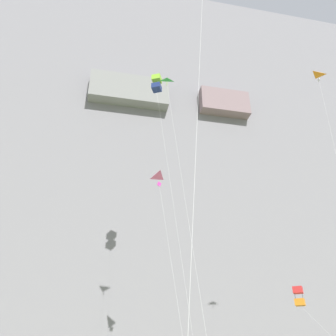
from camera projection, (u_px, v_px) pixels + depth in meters
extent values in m
cube|color=gray|center=(120.00, 167.00, 76.69)|extent=(180.00, 31.19, 79.60)
cube|color=gray|center=(129.00, 94.00, 66.84)|extent=(14.56, 4.48, 6.05)
cube|color=gray|center=(223.00, 106.00, 70.01)|extent=(9.72, 3.94, 5.36)
pyramid|color=orange|center=(316.00, 82.00, 38.80)|extent=(1.32, 0.91, 0.22)
cube|color=white|center=(319.00, 80.00, 38.40)|extent=(0.06, 0.36, 0.39)
cube|color=red|center=(298.00, 290.00, 30.66)|extent=(1.10, 1.10, 0.55)
cube|color=orange|center=(300.00, 302.00, 30.17)|extent=(1.10, 1.10, 0.55)
cylinder|color=black|center=(303.00, 296.00, 30.48)|extent=(0.03, 0.03, 1.47)
cylinder|color=black|center=(295.00, 296.00, 30.36)|extent=(0.03, 0.03, 1.47)
cube|color=#8CCC33|center=(157.00, 79.00, 44.08)|extent=(1.42, 1.42, 0.74)
cube|color=navy|center=(157.00, 87.00, 43.40)|extent=(1.42, 1.42, 0.74)
cylinder|color=black|center=(160.00, 84.00, 43.82)|extent=(0.04, 0.04, 2.00)
cylinder|color=black|center=(153.00, 83.00, 43.66)|extent=(0.04, 0.04, 2.00)
cylinder|color=silver|center=(173.00, 199.00, 33.47)|extent=(2.68, 5.32, 31.25)
pyramid|color=pink|center=(164.00, 185.00, 38.91)|extent=(1.61, 1.99, 0.43)
cube|color=#CC3399|center=(159.00, 184.00, 38.63)|extent=(0.52, 0.23, 0.57)
cylinder|color=silver|center=(172.00, 268.00, 31.87)|extent=(1.68, 5.10, 19.20)
cylinder|color=silver|center=(201.00, 43.00, 16.17)|extent=(2.85, 2.34, 29.16)
pyramid|color=green|center=(167.00, 80.00, 37.42)|extent=(1.32, 0.96, 0.23)
cube|color=#8CCC33|center=(167.00, 84.00, 37.72)|extent=(0.09, 0.36, 0.38)
cylinder|color=silver|center=(184.00, 193.00, 28.69)|extent=(1.84, 5.30, 28.05)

